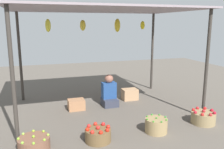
{
  "coord_description": "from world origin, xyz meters",
  "views": [
    {
      "loc": [
        -1.53,
        -5.4,
        2.0
      ],
      "look_at": [
        0.0,
        -0.64,
        0.95
      ],
      "focal_mm": 38.75,
      "sensor_mm": 36.0,
      "label": 1
    }
  ],
  "objects_px": {
    "vendor_person": "(109,94)",
    "basket_red_tomatoes": "(98,135)",
    "basket_red_apples": "(203,117)",
    "wooden_crate_stacked_rear": "(130,94)",
    "wooden_crate_near_vendor": "(76,105)",
    "basket_limes": "(34,143)",
    "basket_green_chilies": "(156,125)"
  },
  "relations": [
    {
      "from": "basket_limes",
      "to": "wooden_crate_near_vendor",
      "type": "relative_size",
      "value": 1.34
    },
    {
      "from": "wooden_crate_stacked_rear",
      "to": "vendor_person",
      "type": "bearing_deg",
      "value": -157.76
    },
    {
      "from": "basket_red_apples",
      "to": "basket_red_tomatoes",
      "type": "bearing_deg",
      "value": -177.62
    },
    {
      "from": "vendor_person",
      "to": "wooden_crate_near_vendor",
      "type": "height_order",
      "value": "vendor_person"
    },
    {
      "from": "vendor_person",
      "to": "wooden_crate_near_vendor",
      "type": "distance_m",
      "value": 0.86
    },
    {
      "from": "wooden_crate_near_vendor",
      "to": "basket_green_chilies",
      "type": "bearing_deg",
      "value": -54.13
    },
    {
      "from": "basket_red_tomatoes",
      "to": "basket_red_apples",
      "type": "xyz_separation_m",
      "value": [
        2.25,
        0.09,
        0.0
      ]
    },
    {
      "from": "basket_red_tomatoes",
      "to": "basket_limes",
      "type": "bearing_deg",
      "value": 176.87
    },
    {
      "from": "basket_red_tomatoes",
      "to": "basket_red_apples",
      "type": "height_order",
      "value": "basket_red_apples"
    },
    {
      "from": "vendor_person",
      "to": "basket_red_tomatoes",
      "type": "xyz_separation_m",
      "value": [
        -0.75,
        -1.76,
        -0.18
      ]
    },
    {
      "from": "basket_limes",
      "to": "wooden_crate_near_vendor",
      "type": "height_order",
      "value": "wooden_crate_near_vendor"
    },
    {
      "from": "basket_red_tomatoes",
      "to": "basket_red_apples",
      "type": "relative_size",
      "value": 0.93
    },
    {
      "from": "basket_limes",
      "to": "basket_green_chilies",
      "type": "bearing_deg",
      "value": -1.18
    },
    {
      "from": "basket_red_apples",
      "to": "wooden_crate_near_vendor",
      "type": "distance_m",
      "value": 2.84
    },
    {
      "from": "basket_green_chilies",
      "to": "wooden_crate_near_vendor",
      "type": "height_order",
      "value": "basket_green_chilies"
    },
    {
      "from": "basket_limes",
      "to": "vendor_person",
      "type": "bearing_deg",
      "value": 43.32
    },
    {
      "from": "basket_red_tomatoes",
      "to": "vendor_person",
      "type": "bearing_deg",
      "value": 67.02
    },
    {
      "from": "wooden_crate_near_vendor",
      "to": "basket_limes",
      "type": "bearing_deg",
      "value": -120.58
    },
    {
      "from": "vendor_person",
      "to": "wooden_crate_stacked_rear",
      "type": "bearing_deg",
      "value": 22.24
    },
    {
      "from": "vendor_person",
      "to": "wooden_crate_near_vendor",
      "type": "relative_size",
      "value": 2.03
    },
    {
      "from": "wooden_crate_stacked_rear",
      "to": "basket_red_apples",
      "type": "bearing_deg",
      "value": -66.66
    },
    {
      "from": "basket_limes",
      "to": "basket_red_apples",
      "type": "bearing_deg",
      "value": 0.62
    },
    {
      "from": "basket_red_tomatoes",
      "to": "wooden_crate_stacked_rear",
      "type": "bearing_deg",
      "value": 55.26
    },
    {
      "from": "vendor_person",
      "to": "wooden_crate_stacked_rear",
      "type": "relative_size",
      "value": 1.93
    },
    {
      "from": "vendor_person",
      "to": "basket_red_apples",
      "type": "bearing_deg",
      "value": -48.05
    },
    {
      "from": "basket_red_tomatoes",
      "to": "basket_green_chilies",
      "type": "xyz_separation_m",
      "value": [
        1.13,
        0.01,
        0.02
      ]
    },
    {
      "from": "basket_green_chilies",
      "to": "wooden_crate_near_vendor",
      "type": "distance_m",
      "value": 2.08
    },
    {
      "from": "vendor_person",
      "to": "basket_green_chilies",
      "type": "bearing_deg",
      "value": -77.67
    },
    {
      "from": "basket_limes",
      "to": "basket_red_apples",
      "type": "relative_size",
      "value": 1.06
    },
    {
      "from": "basket_red_apples",
      "to": "wooden_crate_stacked_rear",
      "type": "relative_size",
      "value": 1.2
    },
    {
      "from": "vendor_person",
      "to": "basket_red_tomatoes",
      "type": "distance_m",
      "value": 1.92
    },
    {
      "from": "basket_green_chilies",
      "to": "basket_red_apples",
      "type": "distance_m",
      "value": 1.12
    }
  ]
}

